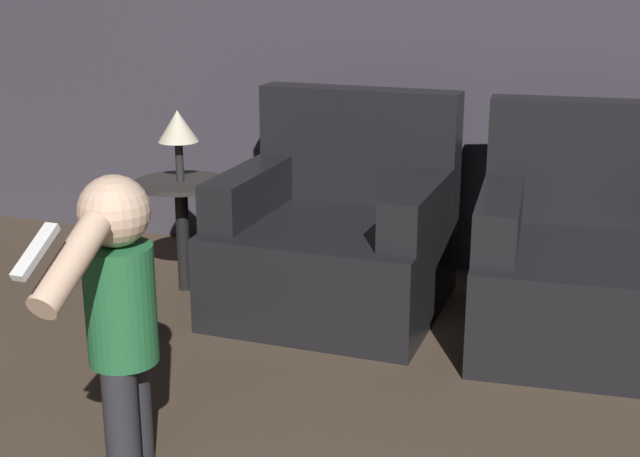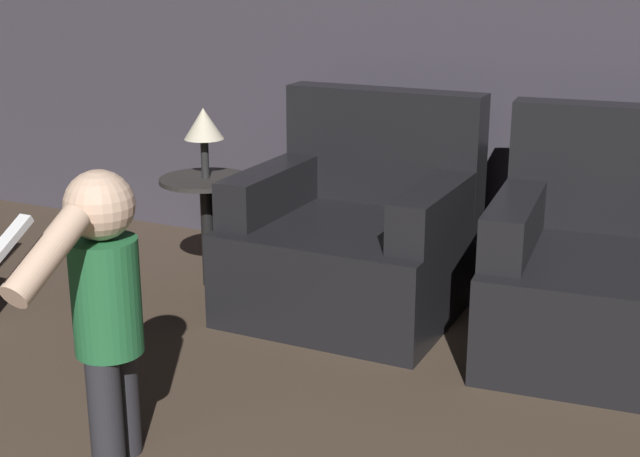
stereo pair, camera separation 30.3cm
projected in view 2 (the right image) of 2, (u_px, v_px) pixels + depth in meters
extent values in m
cube|color=black|center=(350.00, 266.00, 3.84)|extent=(0.92, 0.89, 0.40)
cube|color=black|center=(384.00, 146.00, 4.03)|extent=(0.91, 0.16, 0.52)
cube|color=black|center=(273.00, 189.00, 3.91)|extent=(0.16, 0.73, 0.20)
cube|color=black|center=(436.00, 209.00, 3.60)|extent=(0.16, 0.73, 0.20)
cube|color=black|center=(610.00, 307.00, 3.39)|extent=(1.00, 0.97, 0.40)
cube|color=black|center=(626.00, 169.00, 3.59)|extent=(0.93, 0.25, 0.52)
cube|color=black|center=(515.00, 222.00, 3.43)|extent=(0.23, 0.74, 0.20)
cylinder|color=#28282D|center=(106.00, 416.00, 2.63)|extent=(0.10, 0.10, 0.37)
cylinder|color=#28282D|center=(123.00, 399.00, 2.73)|extent=(0.10, 0.10, 0.37)
cylinder|color=#236638|center=(106.00, 296.00, 2.57)|extent=(0.20, 0.20, 0.35)
sphere|color=beige|center=(99.00, 205.00, 2.49)|extent=(0.20, 0.20, 0.20)
cylinder|color=beige|center=(126.00, 286.00, 2.69)|extent=(0.08, 0.08, 0.29)
cylinder|color=beige|center=(46.00, 255.00, 2.29)|extent=(0.08, 0.29, 0.22)
cube|color=white|center=(7.00, 242.00, 2.16)|extent=(0.04, 0.16, 0.10)
cylinder|color=black|center=(208.00, 234.00, 4.13)|extent=(0.06, 0.06, 0.50)
cylinder|color=#2D2B28|center=(206.00, 180.00, 4.06)|extent=(0.42, 0.42, 0.02)
cylinder|color=#262626|center=(205.00, 158.00, 4.03)|extent=(0.04, 0.04, 0.18)
cone|color=beige|center=(204.00, 123.00, 3.98)|extent=(0.18, 0.18, 0.14)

